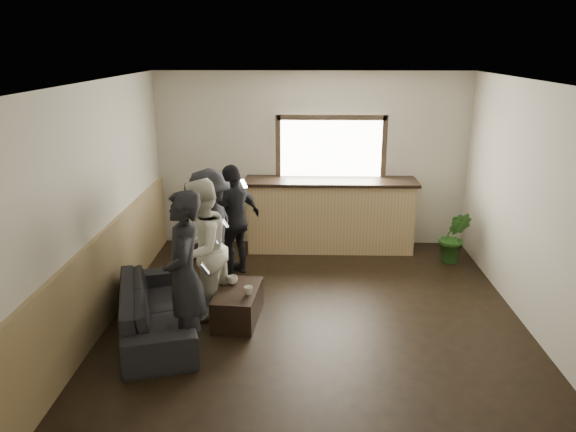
{
  "coord_description": "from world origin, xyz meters",
  "views": [
    {
      "loc": [
        -0.14,
        -5.92,
        3.19
      ],
      "look_at": [
        -0.31,
        0.4,
        1.25
      ],
      "focal_mm": 35.0,
      "sensor_mm": 36.0,
      "label": 1
    }
  ],
  "objects_px": {
    "person_c": "(209,232)",
    "coffee_table": "(238,305)",
    "sofa": "(156,309)",
    "cup_b": "(248,291)",
    "person_a": "(184,276)",
    "cup_a": "(233,280)",
    "person_b": "(201,250)",
    "bar_counter": "(330,211)",
    "potted_plant": "(454,237)",
    "person_d": "(234,220)"
  },
  "relations": [
    {
      "from": "person_c",
      "to": "coffee_table",
      "type": "bearing_deg",
      "value": 42.47
    },
    {
      "from": "person_c",
      "to": "sofa",
      "type": "bearing_deg",
      "value": -8.85
    },
    {
      "from": "cup_b",
      "to": "person_a",
      "type": "height_order",
      "value": "person_a"
    },
    {
      "from": "cup_a",
      "to": "person_b",
      "type": "height_order",
      "value": "person_b"
    },
    {
      "from": "bar_counter",
      "to": "coffee_table",
      "type": "height_order",
      "value": "bar_counter"
    },
    {
      "from": "person_a",
      "to": "person_c",
      "type": "relative_size",
      "value": 1.08
    },
    {
      "from": "sofa",
      "to": "cup_a",
      "type": "distance_m",
      "value": 0.98
    },
    {
      "from": "person_b",
      "to": "person_c",
      "type": "distance_m",
      "value": 0.71
    },
    {
      "from": "cup_a",
      "to": "potted_plant",
      "type": "distance_m",
      "value": 3.6
    },
    {
      "from": "cup_b",
      "to": "potted_plant",
      "type": "distance_m",
      "value": 3.58
    },
    {
      "from": "cup_a",
      "to": "person_a",
      "type": "xyz_separation_m",
      "value": [
        -0.37,
        -0.97,
        0.47
      ]
    },
    {
      "from": "sofa",
      "to": "cup_b",
      "type": "xyz_separation_m",
      "value": [
        1.04,
        0.21,
        0.15
      ]
    },
    {
      "from": "person_d",
      "to": "person_a",
      "type": "bearing_deg",
      "value": 33.67
    },
    {
      "from": "sofa",
      "to": "person_c",
      "type": "xyz_separation_m",
      "value": [
        0.45,
        1.13,
        0.55
      ]
    },
    {
      "from": "sofa",
      "to": "potted_plant",
      "type": "bearing_deg",
      "value": -76.47
    },
    {
      "from": "cup_a",
      "to": "potted_plant",
      "type": "bearing_deg",
      "value": 29.35
    },
    {
      "from": "sofa",
      "to": "potted_plant",
      "type": "height_order",
      "value": "potted_plant"
    },
    {
      "from": "bar_counter",
      "to": "person_c",
      "type": "distance_m",
      "value": 2.39
    },
    {
      "from": "person_a",
      "to": "person_d",
      "type": "bearing_deg",
      "value": 162.93
    },
    {
      "from": "person_b",
      "to": "person_c",
      "type": "bearing_deg",
      "value": -159.74
    },
    {
      "from": "person_b",
      "to": "person_a",
      "type": "bearing_deg",
      "value": 18.43
    },
    {
      "from": "sofa",
      "to": "coffee_table",
      "type": "relative_size",
      "value": 2.26
    },
    {
      "from": "coffee_table",
      "to": "sofa",
      "type": "bearing_deg",
      "value": -159.66
    },
    {
      "from": "bar_counter",
      "to": "person_d",
      "type": "bearing_deg",
      "value": -142.53
    },
    {
      "from": "potted_plant",
      "to": "person_d",
      "type": "xyz_separation_m",
      "value": [
        -3.26,
        -0.53,
        0.4
      ]
    },
    {
      "from": "person_c",
      "to": "cup_b",
      "type": "bearing_deg",
      "value": 45.83
    },
    {
      "from": "bar_counter",
      "to": "potted_plant",
      "type": "xyz_separation_m",
      "value": [
        1.85,
        -0.56,
        -0.23
      ]
    },
    {
      "from": "potted_plant",
      "to": "person_d",
      "type": "distance_m",
      "value": 3.33
    },
    {
      "from": "sofa",
      "to": "cup_b",
      "type": "height_order",
      "value": "sofa"
    },
    {
      "from": "cup_a",
      "to": "potted_plant",
      "type": "height_order",
      "value": "potted_plant"
    },
    {
      "from": "person_b",
      "to": "bar_counter",
      "type": "bearing_deg",
      "value": 164.95
    },
    {
      "from": "bar_counter",
      "to": "person_d",
      "type": "relative_size",
      "value": 1.68
    },
    {
      "from": "bar_counter",
      "to": "person_a",
      "type": "xyz_separation_m",
      "value": [
        -1.66,
        -3.29,
        0.26
      ]
    },
    {
      "from": "cup_a",
      "to": "bar_counter",
      "type": "bearing_deg",
      "value": 60.93
    },
    {
      "from": "cup_b",
      "to": "person_d",
      "type": "height_order",
      "value": "person_d"
    },
    {
      "from": "person_d",
      "to": "sofa",
      "type": "bearing_deg",
      "value": 18.38
    },
    {
      "from": "coffee_table",
      "to": "person_d",
      "type": "distance_m",
      "value": 1.56
    },
    {
      "from": "cup_b",
      "to": "person_a",
      "type": "relative_size",
      "value": 0.06
    },
    {
      "from": "person_b",
      "to": "person_c",
      "type": "height_order",
      "value": "person_b"
    },
    {
      "from": "bar_counter",
      "to": "cup_a",
      "type": "relative_size",
      "value": 21.83
    },
    {
      "from": "person_c",
      "to": "potted_plant",
      "type": "bearing_deg",
      "value": 121.13
    },
    {
      "from": "bar_counter",
      "to": "person_d",
      "type": "height_order",
      "value": "bar_counter"
    },
    {
      "from": "potted_plant",
      "to": "person_a",
      "type": "relative_size",
      "value": 0.45
    },
    {
      "from": "bar_counter",
      "to": "cup_a",
      "type": "xyz_separation_m",
      "value": [
        -1.29,
        -2.32,
        -0.21
      ]
    },
    {
      "from": "cup_b",
      "to": "person_b",
      "type": "xyz_separation_m",
      "value": [
        -0.58,
        0.21,
        0.42
      ]
    },
    {
      "from": "bar_counter",
      "to": "person_c",
      "type": "relative_size",
      "value": 1.61
    },
    {
      "from": "coffee_table",
      "to": "cup_a",
      "type": "relative_size",
      "value": 7.01
    },
    {
      "from": "person_b",
      "to": "person_d",
      "type": "relative_size",
      "value": 1.06
    },
    {
      "from": "bar_counter",
      "to": "cup_b",
      "type": "relative_size",
      "value": 25.91
    },
    {
      "from": "coffee_table",
      "to": "person_b",
      "type": "distance_m",
      "value": 0.8
    }
  ]
}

